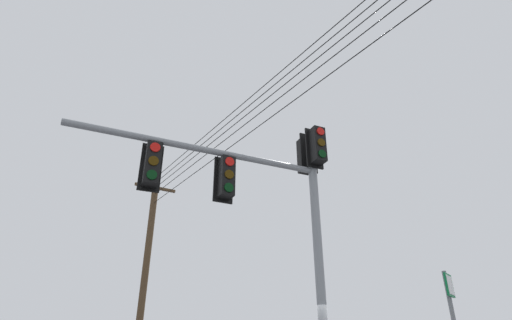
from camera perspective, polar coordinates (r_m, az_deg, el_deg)
name	(u,v)px	position (r m, az deg, el deg)	size (l,w,h in m)	color
signal_mast_assembly	(268,195)	(8.97, 1.64, -4.94)	(5.09, 3.43, 6.61)	gray
utility_pole_wooden	(146,268)	(18.86, -15.15, -14.36)	(1.79, 0.97, 10.00)	#4C3823
overhead_wire_span	(334,47)	(10.83, 10.84, 15.30)	(8.89, 22.38, 1.87)	black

